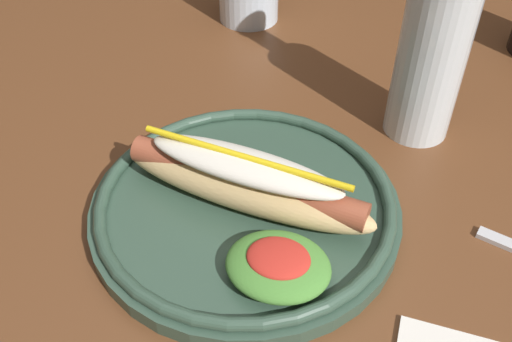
% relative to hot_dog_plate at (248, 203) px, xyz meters
% --- Properties ---
extents(dining_table, '(1.30, 1.02, 0.74)m').
position_rel_hot_dog_plate_xyz_m(dining_table, '(-0.00, 0.07, -0.11)').
color(dining_table, brown).
rests_on(dining_table, ground_plane).
extents(hot_dog_plate, '(0.29, 0.29, 0.08)m').
position_rel_hot_dog_plate_xyz_m(hot_dog_plate, '(0.00, 0.00, 0.00)').
color(hot_dog_plate, '#334C3D').
rests_on(hot_dog_plate, dining_table).
extents(glass_bottle, '(0.07, 0.07, 0.26)m').
position_rel_hot_dog_plate_xyz_m(glass_bottle, '(0.14, 0.18, 0.08)').
color(glass_bottle, silver).
rests_on(glass_bottle, dining_table).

